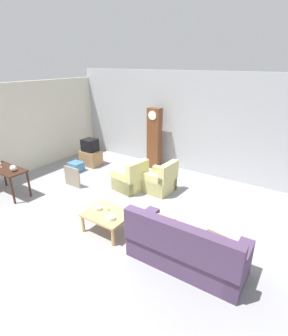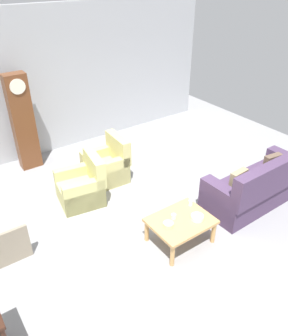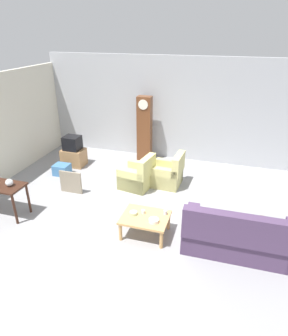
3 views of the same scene
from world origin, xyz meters
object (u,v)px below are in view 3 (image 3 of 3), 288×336
armchair_olive_near (138,177)px  bowl_shallow_green (133,213)px  tv_stand_cabinet (74,157)px  armchair_olive_far (168,175)px  couch_floral (239,238)px  coffee_table_wood (145,219)px  cup_blue_rimmed (165,212)px  storage_box_blue (62,170)px  tv_crt (72,143)px  grandfather_clock (144,129)px  bowl_white_stacked (154,221)px  framed_picture_leaning (71,182)px  cup_white_porcelain (143,212)px  glass_dome_cloche (9,182)px

armchair_olive_near → bowl_shallow_green: size_ratio=5.75×
armchair_olive_near → tv_stand_cabinet: armchair_olive_near is taller
armchair_olive_far → couch_floral: bearing=-50.6°
armchair_olive_far → coffee_table_wood: 2.26m
coffee_table_wood → bowl_shallow_green: 0.27m
bowl_shallow_green → coffee_table_wood: bearing=-0.1°
cup_blue_rimmed → storage_box_blue: bearing=153.3°
tv_crt → bowl_shallow_green: tv_crt is taller
armchair_olive_near → cup_blue_rimmed: size_ratio=9.51×
coffee_table_wood → grandfather_clock: grandfather_clock is taller
couch_floral → cup_blue_rimmed: couch_floral is taller
armchair_olive_far → tv_crt: bearing=172.8°
coffee_table_wood → bowl_white_stacked: bearing=-31.9°
armchair_olive_near → cup_blue_rimmed: 2.06m
armchair_olive_far → storage_box_blue: 3.14m
tv_crt → bowl_shallow_green: size_ratio=3.00×
armchair_olive_near → tv_crt: size_ratio=1.92×
armchair_olive_far → coffee_table_wood: bearing=-89.3°
armchair_olive_far → storage_box_blue: bearing=-174.6°
coffee_table_wood → framed_picture_leaning: framed_picture_leaning is taller
storage_box_blue → coffee_table_wood: bearing=-32.0°
cup_white_porcelain → bowl_shallow_green: cup_white_porcelain is taller
couch_floral → bowl_shallow_green: (-2.11, 0.04, 0.12)m
cup_white_porcelain → bowl_white_stacked: cup_white_porcelain is taller
glass_dome_cloche → armchair_olive_near: bearing=42.9°
armchair_olive_near → coffee_table_wood: size_ratio=0.96×
armchair_olive_far → cup_white_porcelain: (-0.04, -2.17, 0.18)m
armchair_olive_near → cup_white_porcelain: (0.71, -1.79, 0.18)m
armchair_olive_far → bowl_shallow_green: armchair_olive_far is taller
grandfather_clock → cup_white_porcelain: (1.07, -3.64, -0.55)m
armchair_olive_far → grandfather_clock: bearing=127.3°
armchair_olive_far → glass_dome_cloche: (-3.02, -2.48, 0.55)m
armchair_olive_near → bowl_white_stacked: 2.26m
tv_crt → bowl_shallow_green: (2.87, -2.65, -0.27)m
tv_crt → cup_blue_rimmed: (3.50, -2.46, -0.25)m
armchair_olive_near → storage_box_blue: armchair_olive_near is taller
armchair_olive_far → storage_box_blue: size_ratio=2.09×
grandfather_clock → framed_picture_leaning: (-1.20, -2.62, -0.74)m
grandfather_clock → cup_blue_rimmed: bearing=-66.7°
couch_floral → armchair_olive_near: 3.26m
storage_box_blue → glass_dome_cloche: glass_dome_cloche is taller
couch_floral → coffee_table_wood: (-1.86, 0.04, 0.03)m
cup_white_porcelain → cup_blue_rimmed: bearing=12.5°
glass_dome_cloche → bowl_white_stacked: 3.28m
grandfather_clock → bowl_white_stacked: (1.36, -3.86, -0.56)m
cup_white_porcelain → bowl_white_stacked: (0.29, -0.23, -0.00)m
glass_dome_cloche → bowl_shallow_green: glass_dome_cloche is taller
coffee_table_wood → cup_blue_rimmed: 0.44m
bowl_white_stacked → tv_stand_cabinet: bearing=140.1°
coffee_table_wood → storage_box_blue: (-3.15, 1.97, -0.22)m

